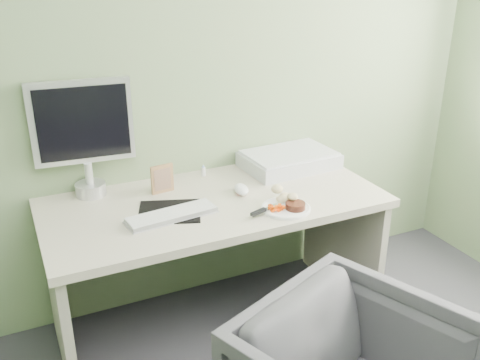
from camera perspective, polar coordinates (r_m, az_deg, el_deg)
name	(u,v)px	position (r m, az deg, el deg)	size (l,w,h in m)	color
wall_back	(183,55)	(2.69, -6.13, 13.15)	(3.50, 3.50, 0.00)	#6E805A
desk	(215,233)	(2.62, -2.68, -5.68)	(1.60, 0.75, 0.73)	beige
plate	(286,208)	(2.44, 4.92, -3.02)	(0.23, 0.23, 0.01)	white
steak	(295,206)	(2.43, 5.93, -2.74)	(0.09, 0.09, 0.03)	black
potato_pile	(285,195)	(2.49, 4.78, -1.64)	(0.10, 0.08, 0.06)	tan
carrot_heap	(277,207)	(2.40, 3.92, -2.84)	(0.06, 0.05, 0.04)	#DB4204
steak_knife	(264,210)	(2.38, 2.57, -3.19)	(0.21, 0.09, 0.02)	silver
mousepad	(169,212)	(2.43, -7.54, -3.36)	(0.28, 0.24, 0.00)	black
keyboard	(172,214)	(2.38, -7.29, -3.66)	(0.40, 0.12, 0.02)	white
computer_mouse	(241,189)	(2.59, 0.14, -1.01)	(0.07, 0.12, 0.04)	white
photo_frame	(162,179)	(2.61, -8.30, 0.13)	(0.11, 0.01, 0.14)	#906243
eyedrop_bottle	(203,171)	(2.80, -3.92, 1.01)	(0.02, 0.02, 0.06)	white
scanner	(289,160)	(2.92, 5.25, 2.09)	(0.49, 0.33, 0.08)	#B6B9BD
monitor	(83,132)	(2.59, -16.37, 4.93)	(0.46, 0.14, 0.55)	silver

